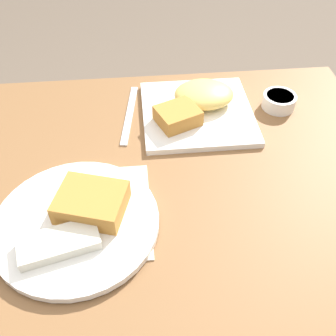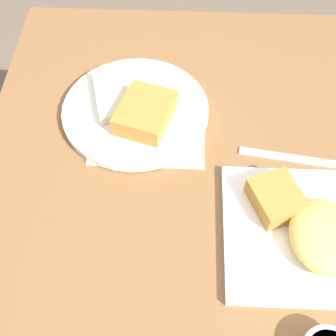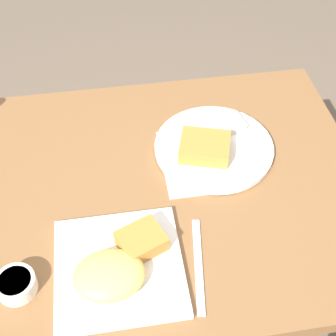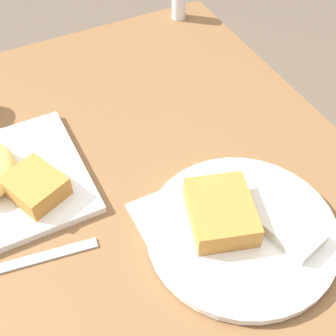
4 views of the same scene
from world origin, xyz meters
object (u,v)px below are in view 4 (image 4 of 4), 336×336
salt_shaker (179,4)px  plate_square_near (1,178)px  plate_oval_far (240,225)px  butter_knife (24,262)px

salt_shaker → plate_square_near: bearing=-56.3°
plate_oval_far → salt_shaker: salt_shaker is taller
plate_square_near → butter_knife: 0.16m
butter_knife → plate_oval_far: bearing=-8.8°
plate_square_near → plate_oval_far: plate_square_near is taller
plate_square_near → plate_oval_far: (0.26, 0.30, -0.00)m
plate_oval_far → butter_knife: plate_oval_far is taller
salt_shaker → butter_knife: size_ratio=0.36×
plate_square_near → butter_knife: size_ratio=1.16×
plate_square_near → salt_shaker: bearing=123.7°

